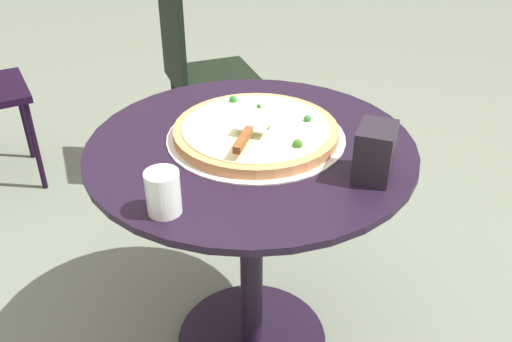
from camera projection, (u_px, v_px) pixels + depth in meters
name	position (u px, v px, depth m)	size (l,w,h in m)	color
ground_plane	(252.00, 340.00, 1.80)	(10.00, 10.00, 0.00)	slate
patio_table	(251.00, 210.00, 1.52)	(0.84, 0.84, 0.73)	black
pizza_on_tray	(256.00, 132.00, 1.43)	(0.46, 0.46, 0.05)	silver
pizza_server	(249.00, 131.00, 1.34)	(0.21, 0.11, 0.02)	silver
drinking_cup	(163.00, 192.00, 1.14)	(0.07, 0.07, 0.10)	white
napkin_dispenser	(375.00, 152.00, 1.25)	(0.11, 0.08, 0.12)	black
patio_chair_near	(196.00, 62.00, 2.42)	(0.51, 0.51, 0.93)	black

